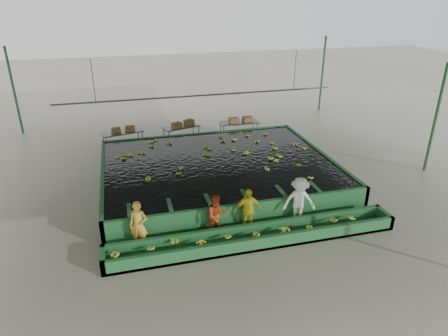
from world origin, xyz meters
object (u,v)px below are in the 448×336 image
object	(u,v)px
packing_table_mid	(182,134)
box_stack_left	(123,132)
flotation_tank	(218,170)
worker_b	(217,216)
box_stack_mid	(183,126)
packing_table_left	(123,140)
packing_table_right	(239,130)
box_stack_right	(241,122)
worker_c	(248,210)
worker_d	(299,201)
sorting_trough	(255,237)
worker_a	(139,225)

from	to	relation	value
packing_table_mid	box_stack_left	xyz separation A→B (m)	(-3.13, -0.28, 0.51)
flotation_tank	worker_b	xyz separation A→B (m)	(-1.13, -4.30, 0.33)
box_stack_mid	packing_table_mid	bearing A→B (deg)	150.85
packing_table_left	packing_table_mid	size ratio (longest dim) A/B	1.05
worker_b	packing_table_right	world-z (taller)	worker_b
box_stack_right	worker_c	bearing A→B (deg)	-105.62
worker_b	packing_table_mid	xyz separation A→B (m)	(0.34, 9.55, -0.33)
worker_d	box_stack_mid	xyz separation A→B (m)	(-2.59, 9.50, 0.00)
worker_c	packing_table_right	world-z (taller)	worker_c
sorting_trough	worker_a	bearing A→B (deg)	167.97
worker_d	worker_c	bearing A→B (deg)	-167.90
worker_b	packing_table_left	distance (m)	9.73
worker_a	box_stack_mid	distance (m)	9.98
flotation_tank	sorting_trough	bearing A→B (deg)	-90.00
box_stack_mid	box_stack_right	xyz separation A→B (m)	(3.23, -0.31, 0.07)
sorting_trough	worker_a	xyz separation A→B (m)	(-3.75, 0.80, 0.58)
flotation_tank	packing_table_mid	world-z (taller)	packing_table_mid
sorting_trough	packing_table_left	distance (m)	10.86
worker_d	packing_table_mid	bearing A→B (deg)	117.79
flotation_tank	packing_table_mid	xyz separation A→B (m)	(-0.79, 5.25, 0.01)
worker_d	box_stack_mid	size ratio (longest dim) A/B	1.37
packing_table_left	box_stack_mid	bearing A→B (deg)	3.32
flotation_tank	sorting_trough	xyz separation A→B (m)	(0.00, -5.10, -0.20)
worker_a	packing_table_right	distance (m)	11.16
worker_b	packing_table_left	xyz separation A→B (m)	(-2.84, 9.31, -0.30)
packing_table_left	box_stack_right	bearing A→B (deg)	-1.05
packing_table_left	box_stack_left	size ratio (longest dim) A/B	1.76
flotation_tank	worker_c	xyz separation A→B (m)	(-0.03, -4.30, 0.37)
worker_c	sorting_trough	bearing A→B (deg)	-84.90
flotation_tank	worker_c	world-z (taller)	worker_c
box_stack_mid	box_stack_right	world-z (taller)	box_stack_right
worker_a	box_stack_left	bearing A→B (deg)	113.47
flotation_tank	box_stack_left	distance (m)	6.35
packing_table_mid	packing_table_right	world-z (taller)	packing_table_right
worker_b	box_stack_mid	world-z (taller)	worker_b
worker_a	box_stack_mid	xyz separation A→B (m)	(3.07, 9.50, 0.09)
worker_c	packing_table_mid	distance (m)	9.59
flotation_tank	packing_table_right	size ratio (longest dim) A/B	4.60
packing_table_mid	box_stack_right	size ratio (longest dim) A/B	1.51
packing_table_left	box_stack_mid	xyz separation A→B (m)	(3.27, 0.19, 0.43)
flotation_tank	box_stack_mid	distance (m)	5.26
sorting_trough	worker_c	distance (m)	0.99
worker_a	packing_table_left	distance (m)	9.32
packing_table_left	worker_a	bearing A→B (deg)	-88.71
worker_d	box_stack_mid	distance (m)	9.84
packing_table_right	box_stack_mid	world-z (taller)	box_stack_mid
worker_a	box_stack_left	distance (m)	9.28
sorting_trough	packing_table_mid	size ratio (longest dim) A/B	4.97
worker_c	flotation_tank	bearing A→B (deg)	92.90
worker_b	box_stack_mid	bearing A→B (deg)	78.09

